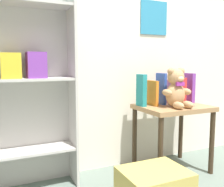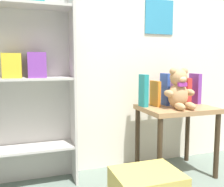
% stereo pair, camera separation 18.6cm
% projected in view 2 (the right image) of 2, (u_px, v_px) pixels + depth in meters
% --- Properties ---
extents(wall_back, '(4.80, 0.07, 2.50)m').
position_uv_depth(wall_back, '(124.00, 21.00, 2.11)').
color(wall_back, silver).
rests_on(wall_back, ground_plane).
extents(bookshelf_side, '(0.69, 0.23, 1.58)m').
position_uv_depth(bookshelf_side, '(25.00, 66.00, 1.77)').
color(bookshelf_side, '#BCB7B2').
rests_on(bookshelf_side, ground_plane).
extents(display_table, '(0.56, 0.44, 0.55)m').
position_uv_depth(display_table, '(176.00, 118.00, 2.01)').
color(display_table, '#9E754C').
rests_on(display_table, ground_plane).
extents(teddy_bear, '(0.24, 0.22, 0.31)m').
position_uv_depth(teddy_bear, '(179.00, 90.00, 1.91)').
color(teddy_bear, tan).
rests_on(teddy_bear, display_table).
extents(book_standing_teal, '(0.04, 0.10, 0.26)m').
position_uv_depth(book_standing_teal, '(143.00, 91.00, 1.99)').
color(book_standing_teal, teal).
rests_on(book_standing_teal, display_table).
extents(book_standing_orange, '(0.03, 0.15, 0.20)m').
position_uv_depth(book_standing_orange, '(155.00, 93.00, 2.01)').
color(book_standing_orange, orange).
rests_on(book_standing_orange, display_table).
extents(book_standing_blue, '(0.03, 0.13, 0.26)m').
position_uv_depth(book_standing_blue, '(165.00, 89.00, 2.06)').
color(book_standing_blue, '#2D51B7').
rests_on(book_standing_blue, display_table).
extents(book_standing_pink, '(0.03, 0.15, 0.21)m').
position_uv_depth(book_standing_pink, '(176.00, 92.00, 2.08)').
color(book_standing_pink, '#D17093').
rests_on(book_standing_pink, display_table).
extents(book_standing_red, '(0.04, 0.12, 0.22)m').
position_uv_depth(book_standing_red, '(186.00, 91.00, 2.12)').
color(book_standing_red, red).
rests_on(book_standing_red, display_table).
extents(book_standing_purple, '(0.04, 0.14, 0.26)m').
position_uv_depth(book_standing_purple, '(195.00, 88.00, 2.16)').
color(book_standing_purple, purple).
rests_on(book_standing_purple, display_table).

